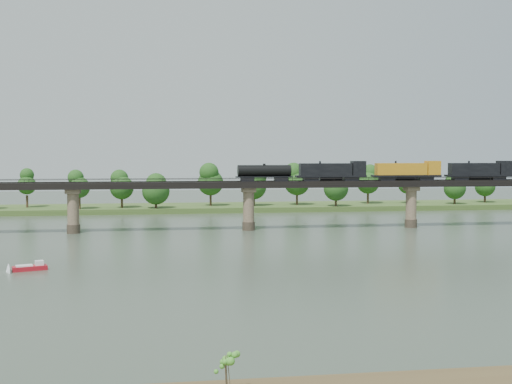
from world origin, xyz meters
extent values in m
plane|color=#334032|center=(0.00, 0.00, 0.00)|extent=(400.00, 400.00, 0.00)
cube|color=#375220|center=(0.00, 85.00, 0.80)|extent=(300.00, 24.00, 1.60)
cylinder|color=#473A2D|center=(-40.00, 30.00, 1.00)|extent=(3.00, 3.00, 2.00)
cylinder|color=#8A725A|center=(-40.00, 30.00, 5.50)|extent=(2.60, 2.60, 9.00)
cube|color=#8A725A|center=(-40.00, 30.00, 9.50)|extent=(3.20, 3.20, 1.00)
cylinder|color=#473A2D|center=(0.00, 30.00, 1.00)|extent=(3.00, 3.00, 2.00)
cylinder|color=#8A725A|center=(0.00, 30.00, 5.50)|extent=(2.60, 2.60, 9.00)
cube|color=#8A725A|center=(0.00, 30.00, 9.50)|extent=(3.20, 3.20, 1.00)
cylinder|color=#473A2D|center=(40.00, 30.00, 1.00)|extent=(3.00, 3.00, 2.00)
cylinder|color=#8A725A|center=(40.00, 30.00, 5.50)|extent=(2.60, 2.60, 9.00)
cube|color=#8A725A|center=(40.00, 30.00, 9.50)|extent=(3.20, 3.20, 1.00)
cube|color=black|center=(0.00, 30.00, 10.75)|extent=(220.00, 5.00, 1.50)
cube|color=black|center=(0.00, 29.25, 11.58)|extent=(220.00, 0.12, 0.16)
cube|color=black|center=(0.00, 30.75, 11.58)|extent=(220.00, 0.12, 0.16)
cube|color=black|center=(0.00, 27.60, 12.20)|extent=(220.00, 0.10, 0.10)
cube|color=black|center=(0.00, 32.40, 12.20)|extent=(220.00, 0.10, 0.10)
cube|color=black|center=(0.00, 27.60, 11.85)|extent=(0.08, 0.08, 0.70)
cube|color=black|center=(0.00, 32.40, 11.85)|extent=(0.08, 0.08, 0.70)
cylinder|color=#382619|center=(-60.94, 84.18, 3.46)|extent=(0.70, 0.70, 3.71)
sphere|color=#174413|center=(-60.94, 84.18, 8.41)|extent=(5.67, 5.67, 5.67)
sphere|color=#174413|center=(-60.94, 84.18, 11.50)|extent=(4.25, 4.25, 4.25)
cylinder|color=#382619|center=(-44.43, 76.31, 3.35)|extent=(0.70, 0.70, 3.51)
sphere|color=#174413|center=(-44.43, 76.31, 8.03)|extent=(6.31, 6.31, 6.31)
sphere|color=#174413|center=(-44.43, 76.31, 10.96)|extent=(4.73, 4.73, 4.73)
cylinder|color=#382619|center=(-32.24, 78.84, 3.27)|extent=(0.70, 0.70, 3.34)
sphere|color=#174413|center=(-32.24, 78.84, 7.73)|extent=(7.18, 7.18, 7.18)
sphere|color=#174413|center=(-32.24, 78.84, 10.52)|extent=(5.39, 5.39, 5.39)
cylinder|color=#382619|center=(-22.01, 76.15, 3.01)|extent=(0.70, 0.70, 2.83)
sphere|color=#174413|center=(-22.01, 76.15, 6.78)|extent=(8.26, 8.26, 8.26)
sphere|color=#174413|center=(-22.01, 76.15, 9.14)|extent=(6.19, 6.19, 6.19)
cylinder|color=#382619|center=(-5.04, 82.68, 3.58)|extent=(0.70, 0.70, 3.96)
sphere|color=#174413|center=(-5.04, 82.68, 8.87)|extent=(8.07, 8.07, 8.07)
sphere|color=#174413|center=(-5.04, 82.68, 12.17)|extent=(6.05, 6.05, 6.05)
cylinder|color=#382619|center=(8.52, 81.14, 3.23)|extent=(0.70, 0.70, 3.27)
sphere|color=#174413|center=(8.52, 81.14, 7.59)|extent=(8.03, 8.03, 8.03)
sphere|color=#174413|center=(8.52, 81.14, 10.31)|extent=(6.02, 6.02, 6.02)
cylinder|color=#382619|center=(22.65, 82.31, 3.56)|extent=(0.70, 0.70, 3.92)
sphere|color=#174413|center=(22.65, 82.31, 8.79)|extent=(8.29, 8.29, 8.29)
sphere|color=#174413|center=(22.65, 82.31, 12.05)|extent=(6.21, 6.21, 6.21)
cylinder|color=#382619|center=(33.59, 75.35, 3.11)|extent=(0.70, 0.70, 3.02)
sphere|color=#174413|center=(33.59, 75.35, 7.15)|extent=(7.74, 7.74, 7.74)
sphere|color=#174413|center=(33.59, 75.35, 9.67)|extent=(5.80, 5.80, 5.80)
cylinder|color=#382619|center=(46.81, 84.03, 3.50)|extent=(0.70, 0.70, 3.80)
sphere|color=#174413|center=(46.81, 84.03, 8.56)|extent=(7.47, 7.47, 7.47)
sphere|color=#174413|center=(46.81, 84.03, 11.73)|extent=(5.60, 5.60, 5.60)
cylinder|color=#382619|center=(60.48, 84.26, 3.29)|extent=(0.70, 0.70, 3.38)
sphere|color=#174413|center=(60.48, 84.26, 7.80)|extent=(6.23, 6.23, 6.23)
sphere|color=#174413|center=(60.48, 84.26, 10.62)|extent=(4.67, 4.67, 4.67)
cylinder|color=#382619|center=(74.35, 78.39, 2.99)|extent=(0.70, 0.70, 2.77)
sphere|color=#174413|center=(74.35, 78.39, 6.68)|extent=(7.04, 7.04, 7.04)
sphere|color=#174413|center=(74.35, 78.39, 8.99)|extent=(5.28, 5.28, 5.28)
cylinder|color=#382619|center=(87.62, 83.57, 3.07)|extent=(0.70, 0.70, 2.94)
sphere|color=#174413|center=(87.62, 83.57, 7.00)|extent=(6.73, 6.73, 6.73)
sphere|color=#174413|center=(87.62, 83.57, 9.45)|extent=(5.05, 5.05, 5.05)
cube|color=black|center=(62.37, 30.00, 11.99)|extent=(3.58, 2.15, 0.99)
cube|color=black|center=(52.52, 30.00, 11.99)|extent=(3.58, 2.15, 0.99)
cube|color=black|center=(57.44, 30.00, 12.62)|extent=(17.01, 2.69, 0.45)
cube|color=black|center=(56.10, 30.00, 14.28)|extent=(12.54, 2.42, 2.87)
cube|color=black|center=(64.16, 30.00, 14.54)|extent=(3.22, 2.69, 3.40)
cylinder|color=black|center=(57.44, 30.00, 12.13)|extent=(5.37, 1.25, 1.25)
cube|color=black|center=(43.56, 30.00, 11.99)|extent=(3.58, 2.15, 0.99)
cube|color=black|center=(33.71, 30.00, 11.99)|extent=(3.58, 2.15, 0.99)
cube|color=black|center=(38.63, 30.00, 12.62)|extent=(17.01, 2.69, 0.45)
cube|color=orange|center=(37.29, 30.00, 14.28)|extent=(12.54, 2.42, 2.87)
cube|color=orange|center=(45.35, 30.00, 14.54)|extent=(3.22, 2.69, 3.40)
cylinder|color=black|center=(38.63, 30.00, 12.13)|extent=(5.37, 1.25, 1.25)
cube|color=black|center=(24.75, 30.00, 11.99)|extent=(3.58, 2.15, 0.99)
cube|color=black|center=(14.90, 30.00, 11.99)|extent=(3.58, 2.15, 0.99)
cube|color=black|center=(19.83, 30.00, 12.62)|extent=(17.01, 2.69, 0.45)
cube|color=black|center=(18.49, 30.00, 14.28)|extent=(12.54, 2.42, 2.87)
cube|color=black|center=(26.55, 30.00, 14.54)|extent=(3.22, 2.69, 3.40)
cylinder|color=black|center=(19.83, 30.00, 12.13)|extent=(5.37, 1.25, 1.25)
cube|color=black|center=(7.74, 30.00, 11.99)|extent=(3.13, 1.97, 0.99)
cube|color=black|center=(-0.32, 30.00, 11.99)|extent=(3.13, 1.97, 0.99)
cube|color=black|center=(3.71, 30.00, 12.57)|extent=(13.43, 2.15, 0.27)
cylinder|color=black|center=(3.71, 30.00, 14.01)|extent=(12.54, 2.69, 2.69)
cylinder|color=black|center=(3.71, 30.00, 15.44)|extent=(0.63, 0.63, 0.45)
cube|color=#A7131E|center=(-40.31, -16.71, 0.36)|extent=(5.39, 3.33, 0.71)
cube|color=white|center=(-41.09, -16.96, 0.76)|extent=(2.79, 2.21, 0.25)
cube|color=white|center=(-38.97, -16.26, 1.07)|extent=(1.54, 1.54, 0.71)
cylinder|color=brown|center=(-15.45, -74.15, 2.14)|extent=(0.09, 0.09, 2.67)
sphere|color=#4EA431|center=(-15.45, -74.15, 3.07)|extent=(1.23, 1.23, 1.23)
camera|label=1|loc=(-19.85, -118.62, 17.97)|focal=45.00mm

